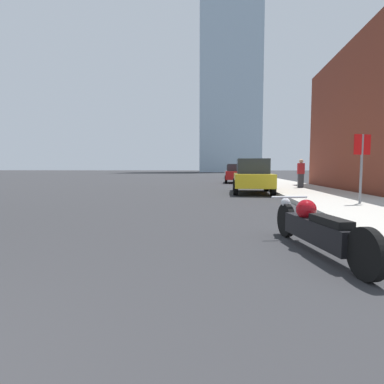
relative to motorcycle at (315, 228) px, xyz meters
name	(u,v)px	position (x,y,z in m)	size (l,w,h in m)	color
sidewalk	(254,177)	(2.80, 35.92, -0.28)	(3.44, 240.00, 0.15)	#B2ADA3
distant_tower	(231,43)	(0.98, 103.18, 44.10)	(20.01, 20.01, 88.92)	#9EB7CC
motorcycle	(315,228)	(0.00, 0.00, 0.00)	(0.81, 2.64, 0.73)	black
parked_car_yellow	(252,176)	(0.11, 10.46, 0.47)	(1.91, 4.20, 1.66)	gold
parked_car_red	(236,173)	(-0.20, 21.06, 0.43)	(1.94, 3.98, 1.57)	red
parked_car_silver	(233,171)	(-0.01, 33.98, 0.47)	(2.24, 4.61, 1.64)	#BCBCC1
stop_sign	(362,156)	(2.80, 5.09, 1.20)	(0.57, 0.26, 2.06)	slate
pedestrian	(301,173)	(2.92, 12.57, 0.58)	(0.36, 0.22, 1.56)	#38383D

